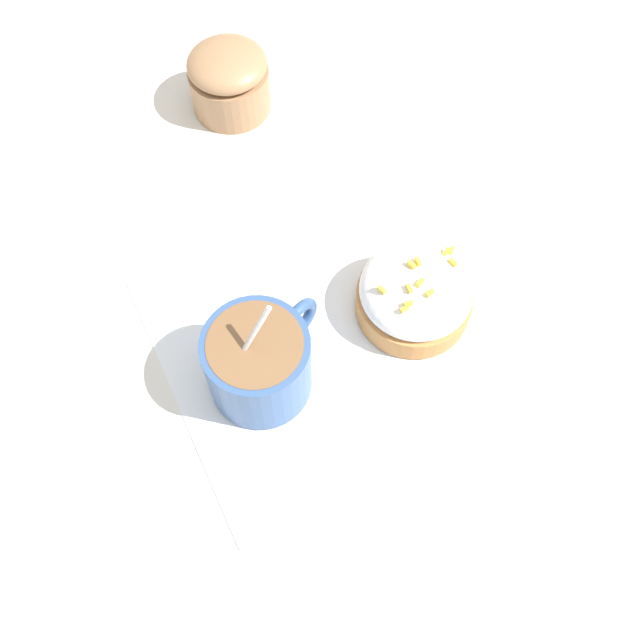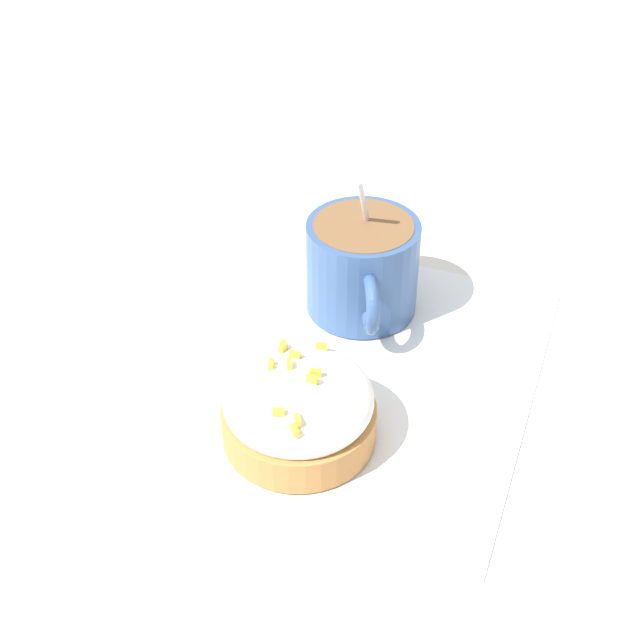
# 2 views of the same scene
# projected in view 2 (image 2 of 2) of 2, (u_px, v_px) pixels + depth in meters

# --- Properties ---
(ground_plane) EXTENTS (3.00, 3.00, 0.00)m
(ground_plane) POSITION_uv_depth(u_px,v_px,m) (346.00, 370.00, 0.62)
(ground_plane) COLOR silver
(paper_napkin) EXTENTS (0.29, 0.27, 0.00)m
(paper_napkin) POSITION_uv_depth(u_px,v_px,m) (346.00, 368.00, 0.61)
(paper_napkin) COLOR white
(paper_napkin) RESTS_ON ground_plane
(coffee_cup) EXTENTS (0.11, 0.08, 0.11)m
(coffee_cup) POSITION_uv_depth(u_px,v_px,m) (363.00, 264.00, 0.64)
(coffee_cup) COLOR #335184
(coffee_cup) RESTS_ON paper_napkin
(frosted_pastry) EXTENTS (0.10, 0.10, 0.06)m
(frosted_pastry) POSITION_uv_depth(u_px,v_px,m) (299.00, 408.00, 0.55)
(frosted_pastry) COLOR #B2753D
(frosted_pastry) RESTS_ON paper_napkin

